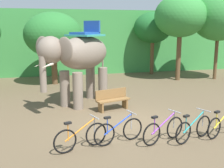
# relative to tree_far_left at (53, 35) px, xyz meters

# --- Properties ---
(ground_plane) EXTENTS (80.00, 80.00, 0.00)m
(ground_plane) POSITION_rel_tree_far_left_xyz_m (2.22, -8.03, -3.02)
(ground_plane) COLOR brown
(foliage_hedge) EXTENTS (36.00, 6.00, 4.73)m
(foliage_hedge) POSITION_rel_tree_far_left_xyz_m (2.22, 5.93, -0.66)
(foliage_hedge) COLOR #3D8E42
(foliage_hedge) RESTS_ON ground
(tree_far_left) EXTENTS (3.49, 3.49, 4.39)m
(tree_far_left) POSITION_rel_tree_far_left_xyz_m (0.00, 0.00, 0.00)
(tree_far_left) COLOR brown
(tree_far_left) RESTS_ON ground
(tree_center_left) EXTENTS (2.79, 2.79, 4.58)m
(tree_center_left) POSITION_rel_tree_far_left_xyz_m (7.29, 2.04, 0.41)
(tree_center_left) COLOR brown
(tree_center_left) RESTS_ON ground
(tree_right) EXTENTS (3.34, 3.34, 5.56)m
(tree_right) POSITION_rel_tree_far_left_xyz_m (8.06, -0.66, 1.15)
(tree_right) COLOR brown
(tree_right) RESTS_ON ground
(tree_left) EXTENTS (3.59, 3.59, 5.76)m
(tree_left) POSITION_rel_tree_far_left_xyz_m (10.68, -0.95, 1.14)
(tree_left) COLOR brown
(tree_left) RESTS_ON ground
(elephant) EXTENTS (3.80, 3.54, 3.78)m
(elephant) POSITION_rel_tree_far_left_xyz_m (0.90, -5.09, -0.82)
(elephant) COLOR gray
(elephant) RESTS_ON ground
(bike_orange) EXTENTS (1.63, 0.70, 0.92)m
(bike_orange) POSITION_rel_tree_far_left_xyz_m (0.30, -9.83, -2.64)
(bike_orange) COLOR black
(bike_orange) RESTS_ON ground
(bike_blue) EXTENTS (1.66, 0.63, 0.92)m
(bike_blue) POSITION_rel_tree_far_left_xyz_m (1.48, -9.66, -2.64)
(bike_blue) COLOR black
(bike_blue) RESTS_ON ground
(bike_purple) EXTENTS (1.61, 0.75, 0.92)m
(bike_purple) POSITION_rel_tree_far_left_xyz_m (2.84, -9.92, -2.64)
(bike_purple) COLOR black
(bike_purple) RESTS_ON ground
(bike_teal) EXTENTS (1.59, 0.78, 0.92)m
(bike_teal) POSITION_rel_tree_far_left_xyz_m (3.80, -10.04, -2.64)
(bike_teal) COLOR black
(bike_teal) RESTS_ON ground
(bike_yellow) EXTENTS (1.59, 0.78, 0.92)m
(bike_yellow) POSITION_rel_tree_far_left_xyz_m (4.94, -9.91, -2.64)
(bike_yellow) COLOR black
(bike_yellow) RESTS_ON ground
(wooden_bench) EXTENTS (1.55, 0.82, 0.89)m
(wooden_bench) POSITION_rel_tree_far_left_xyz_m (2.14, -6.25, -2.55)
(wooden_bench) COLOR brown
(wooden_bench) RESTS_ON ground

